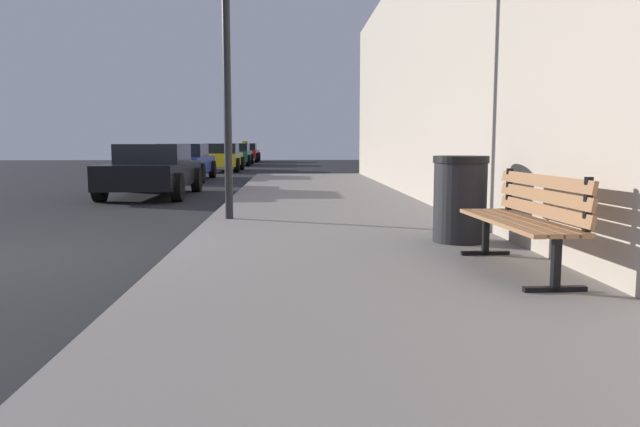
{
  "coord_description": "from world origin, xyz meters",
  "views": [
    {
      "loc": [
        3.28,
        -6.89,
        1.3
      ],
      "look_at": [
        3.62,
        0.31,
        0.46
      ],
      "focal_mm": 34.13,
      "sensor_mm": 36.0,
      "label": 1
    }
  ],
  "objects_px": {
    "bench": "(527,214)",
    "car_black": "(153,170)",
    "car_blue": "(182,162)",
    "car_red": "(245,152)",
    "trash_bin": "(460,199)",
    "car_yellow": "(221,157)",
    "car_green": "(235,154)",
    "street_lamp": "(226,16)"
  },
  "relations": [
    {
      "from": "trash_bin",
      "to": "car_blue",
      "type": "xyz_separation_m",
      "value": [
        -5.77,
        14.58,
        -0.01
      ]
    },
    {
      "from": "bench",
      "to": "trash_bin",
      "type": "xyz_separation_m",
      "value": [
        -0.15,
        1.63,
        -0.01
      ]
    },
    {
      "from": "trash_bin",
      "to": "street_lamp",
      "type": "relative_size",
      "value": 0.23
    },
    {
      "from": "bench",
      "to": "car_black",
      "type": "height_order",
      "value": "car_black"
    },
    {
      "from": "trash_bin",
      "to": "car_blue",
      "type": "bearing_deg",
      "value": 111.59
    },
    {
      "from": "car_blue",
      "to": "car_yellow",
      "type": "relative_size",
      "value": 1.07
    },
    {
      "from": "car_blue",
      "to": "trash_bin",
      "type": "bearing_deg",
      "value": 111.59
    },
    {
      "from": "car_yellow",
      "to": "car_red",
      "type": "xyz_separation_m",
      "value": [
        0.08,
        13.8,
        0.0
      ]
    },
    {
      "from": "car_yellow",
      "to": "trash_bin",
      "type": "bearing_deg",
      "value": 103.68
    },
    {
      "from": "car_black",
      "to": "car_green",
      "type": "xyz_separation_m",
      "value": [
        0.09,
        20.96,
        0.0
      ]
    },
    {
      "from": "street_lamp",
      "to": "car_black",
      "type": "relative_size",
      "value": 1.03
    },
    {
      "from": "street_lamp",
      "to": "car_blue",
      "type": "xyz_separation_m",
      "value": [
        -2.86,
        12.25,
        -2.51
      ]
    },
    {
      "from": "car_blue",
      "to": "car_red",
      "type": "bearing_deg",
      "value": -91.73
    },
    {
      "from": "bench",
      "to": "car_yellow",
      "type": "height_order",
      "value": "car_yellow"
    },
    {
      "from": "street_lamp",
      "to": "car_black",
      "type": "height_order",
      "value": "street_lamp"
    },
    {
      "from": "bench",
      "to": "street_lamp",
      "type": "height_order",
      "value": "street_lamp"
    },
    {
      "from": "car_black",
      "to": "car_red",
      "type": "relative_size",
      "value": 0.96
    },
    {
      "from": "street_lamp",
      "to": "car_blue",
      "type": "height_order",
      "value": "street_lamp"
    },
    {
      "from": "trash_bin",
      "to": "car_red",
      "type": "xyz_separation_m",
      "value": [
        -5.14,
        35.28,
        -0.01
      ]
    },
    {
      "from": "bench",
      "to": "trash_bin",
      "type": "relative_size",
      "value": 1.82
    },
    {
      "from": "bench",
      "to": "car_red",
      "type": "relative_size",
      "value": 0.41
    },
    {
      "from": "bench",
      "to": "street_lamp",
      "type": "distance_m",
      "value": 5.58
    },
    {
      "from": "car_black",
      "to": "street_lamp",
      "type": "bearing_deg",
      "value": 112.94
    },
    {
      "from": "trash_bin",
      "to": "car_green",
      "type": "xyz_separation_m",
      "value": [
        -5.23,
        29.01,
        -0.01
      ]
    },
    {
      "from": "bench",
      "to": "car_green",
      "type": "height_order",
      "value": "car_green"
    },
    {
      "from": "trash_bin",
      "to": "car_black",
      "type": "relative_size",
      "value": 0.23
    },
    {
      "from": "car_black",
      "to": "car_green",
      "type": "distance_m",
      "value": 20.96
    },
    {
      "from": "car_yellow",
      "to": "car_black",
      "type": "bearing_deg",
      "value": 89.57
    },
    {
      "from": "car_yellow",
      "to": "street_lamp",
      "type": "bearing_deg",
      "value": 96.92
    },
    {
      "from": "bench",
      "to": "car_black",
      "type": "distance_m",
      "value": 11.13
    },
    {
      "from": "car_red",
      "to": "car_black",
      "type": "bearing_deg",
      "value": 89.61
    },
    {
      "from": "trash_bin",
      "to": "car_yellow",
      "type": "distance_m",
      "value": 22.1
    },
    {
      "from": "car_red",
      "to": "trash_bin",
      "type": "bearing_deg",
      "value": 98.3
    },
    {
      "from": "trash_bin",
      "to": "street_lamp",
      "type": "xyz_separation_m",
      "value": [
        -2.9,
        2.32,
        2.5
      ]
    },
    {
      "from": "car_yellow",
      "to": "car_green",
      "type": "distance_m",
      "value": 7.53
    },
    {
      "from": "car_yellow",
      "to": "car_red",
      "type": "distance_m",
      "value": 13.8
    },
    {
      "from": "car_black",
      "to": "car_yellow",
      "type": "xyz_separation_m",
      "value": [
        0.1,
        13.42,
        0.0
      ]
    },
    {
      "from": "car_blue",
      "to": "car_yellow",
      "type": "height_order",
      "value": "same"
    },
    {
      "from": "car_blue",
      "to": "car_yellow",
      "type": "distance_m",
      "value": 6.92
    },
    {
      "from": "bench",
      "to": "car_red",
      "type": "xyz_separation_m",
      "value": [
        -5.3,
        36.91,
        -0.02
      ]
    },
    {
      "from": "trash_bin",
      "to": "car_yellow",
      "type": "bearing_deg",
      "value": 103.68
    },
    {
      "from": "bench",
      "to": "trash_bin",
      "type": "bearing_deg",
      "value": 93.58
    }
  ]
}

